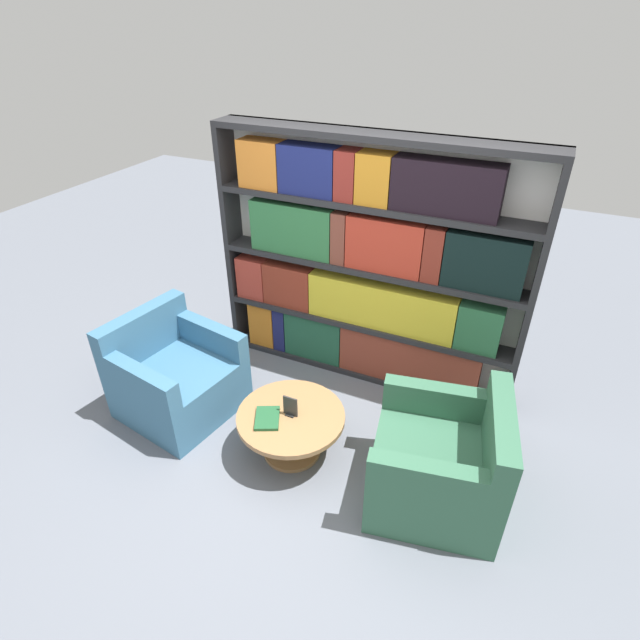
{
  "coord_description": "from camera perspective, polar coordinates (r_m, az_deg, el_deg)",
  "views": [
    {
      "loc": [
        1.21,
        -2.22,
        2.96
      ],
      "look_at": [
        -0.13,
        0.71,
        0.91
      ],
      "focal_mm": 28.0,
      "sensor_mm": 36.0,
      "label": 1
    }
  ],
  "objects": [
    {
      "name": "ground_plane",
      "position": [
        3.9,
        -2.7,
        -17.1
      ],
      "size": [
        14.0,
        14.0,
        0.0
      ],
      "primitive_type": "plane",
      "color": "slate"
    },
    {
      "name": "bookshelf",
      "position": [
        4.27,
        5.34,
        5.66
      ],
      "size": [
        2.68,
        0.3,
        2.18
      ],
      "color": "silver",
      "rests_on": "ground_plane"
    },
    {
      "name": "armchair_left",
      "position": [
        4.38,
        -16.15,
        -6.42
      ],
      "size": [
        0.98,
        0.99,
        0.85
      ],
      "rotation": [
        0.0,
        0.0,
        1.4
      ],
      "color": "#386684",
      "rests_on": "ground_plane"
    },
    {
      "name": "armchair_right",
      "position": [
        3.63,
        13.63,
        -15.82
      ],
      "size": [
        0.99,
        1.0,
        0.85
      ],
      "rotation": [
        0.0,
        0.0,
        -1.39
      ],
      "color": "#336047",
      "rests_on": "ground_plane"
    },
    {
      "name": "coffee_table",
      "position": [
        3.85,
        -3.31,
        -11.9
      ],
      "size": [
        0.81,
        0.81,
        0.38
      ],
      "color": "olive",
      "rests_on": "ground_plane"
    },
    {
      "name": "table_sign",
      "position": [
        3.73,
        -3.4,
        -9.95
      ],
      "size": [
        0.11,
        0.06,
        0.16
      ],
      "color": "black",
      "rests_on": "coffee_table"
    },
    {
      "name": "stray_book",
      "position": [
        3.74,
        -6.04,
        -11.1
      ],
      "size": [
        0.26,
        0.29,
        0.03
      ],
      "color": "#1E512D",
      "rests_on": "coffee_table"
    }
  ]
}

